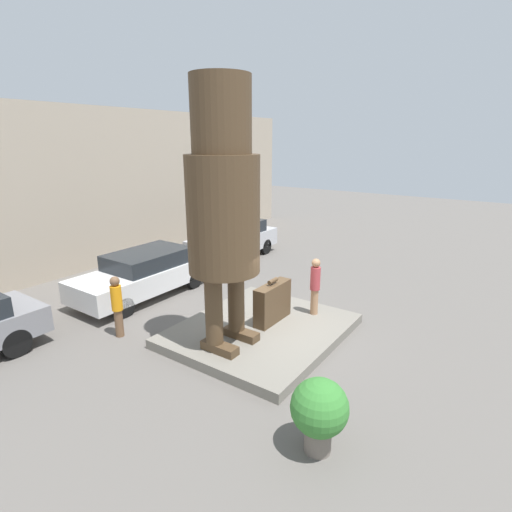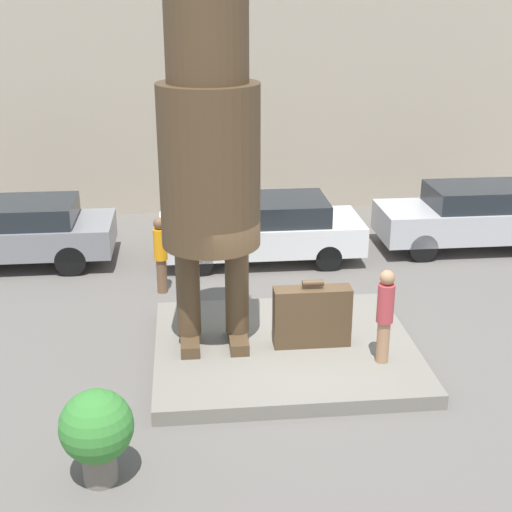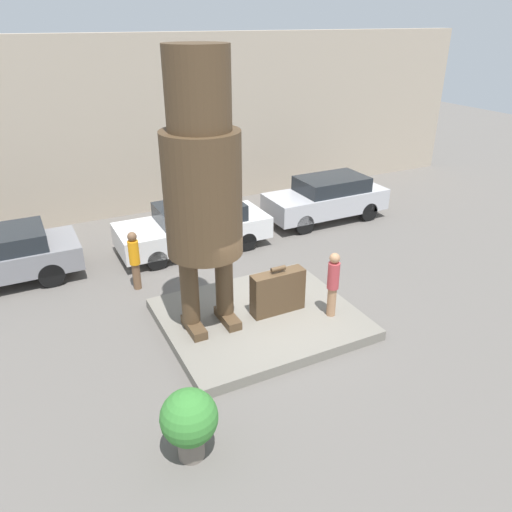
# 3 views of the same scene
# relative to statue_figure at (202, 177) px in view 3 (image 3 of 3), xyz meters

# --- Properties ---
(ground_plane) EXTENTS (60.00, 60.00, 0.00)m
(ground_plane) POSITION_rel_statue_figure_xyz_m (1.23, -0.19, -3.77)
(ground_plane) COLOR #605B56
(pedestal) EXTENTS (4.49, 3.87, 0.25)m
(pedestal) POSITION_rel_statue_figure_xyz_m (1.23, -0.19, -3.64)
(pedestal) COLOR slate
(pedestal) RESTS_ON ground_plane
(building_backdrop) EXTENTS (28.00, 0.60, 6.23)m
(building_backdrop) POSITION_rel_statue_figure_xyz_m (1.23, 8.77, -0.66)
(building_backdrop) COLOR tan
(building_backdrop) RESTS_ON ground_plane
(statue_figure) EXTENTS (1.63, 1.63, 6.02)m
(statue_figure) POSITION_rel_statue_figure_xyz_m (0.00, 0.00, 0.00)
(statue_figure) COLOR #4C3823
(statue_figure) RESTS_ON pedestal
(giant_suitcase) EXTENTS (1.33, 0.37, 1.21)m
(giant_suitcase) POSITION_rel_statue_figure_xyz_m (1.68, -0.25, -2.99)
(giant_suitcase) COLOR #4C3823
(giant_suitcase) RESTS_ON pedestal
(tourist) EXTENTS (0.28, 0.28, 1.63)m
(tourist) POSITION_rel_statue_figure_xyz_m (2.74, -0.97, -2.63)
(tourist) COLOR #A87A56
(tourist) RESTS_ON pedestal
(parked_car_white) EXTENTS (4.70, 1.87, 1.48)m
(parked_car_white) POSITION_rel_statue_figure_xyz_m (1.37, 4.54, -2.99)
(parked_car_white) COLOR silver
(parked_car_white) RESTS_ON ground_plane
(parked_car_silver) EXTENTS (4.38, 1.73, 1.58)m
(parked_car_silver) POSITION_rel_statue_figure_xyz_m (6.50, 4.79, -2.93)
(parked_car_silver) COLOR #B7B7BC
(parked_car_silver) RESTS_ON ground_plane
(planter_pot) EXTENTS (0.96, 0.96, 1.32)m
(planter_pot) POSITION_rel_statue_figure_xyz_m (-1.64, -3.27, -2.99)
(planter_pot) COLOR #70665B
(planter_pot) RESTS_ON ground_plane
(worker_hivis) EXTENTS (0.28, 0.28, 1.66)m
(worker_hivis) POSITION_rel_statue_figure_xyz_m (-0.96, 2.83, -2.86)
(worker_hivis) COLOR brown
(worker_hivis) RESTS_ON ground_plane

